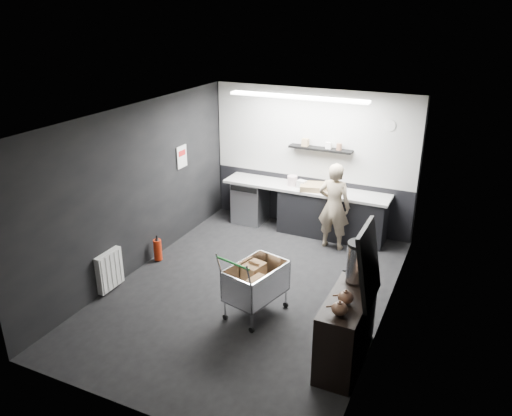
% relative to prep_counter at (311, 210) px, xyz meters
% --- Properties ---
extents(floor, '(5.50, 5.50, 0.00)m').
position_rel_prep_counter_xyz_m(floor, '(-0.14, -2.42, -0.46)').
color(floor, black).
rests_on(floor, ground).
extents(ceiling, '(5.50, 5.50, 0.00)m').
position_rel_prep_counter_xyz_m(ceiling, '(-0.14, -2.42, 2.24)').
color(ceiling, silver).
rests_on(ceiling, wall_back).
extents(wall_back, '(5.50, 0.00, 5.50)m').
position_rel_prep_counter_xyz_m(wall_back, '(-0.14, 0.33, 0.89)').
color(wall_back, black).
rests_on(wall_back, floor).
extents(wall_front, '(5.50, 0.00, 5.50)m').
position_rel_prep_counter_xyz_m(wall_front, '(-0.14, -5.17, 0.89)').
color(wall_front, black).
rests_on(wall_front, floor).
extents(wall_left, '(0.00, 5.50, 5.50)m').
position_rel_prep_counter_xyz_m(wall_left, '(-2.14, -2.42, 0.89)').
color(wall_left, black).
rests_on(wall_left, floor).
extents(wall_right, '(0.00, 5.50, 5.50)m').
position_rel_prep_counter_xyz_m(wall_right, '(1.86, -2.42, 0.89)').
color(wall_right, black).
rests_on(wall_right, floor).
extents(kitchen_wall_panel, '(3.95, 0.02, 1.70)m').
position_rel_prep_counter_xyz_m(kitchen_wall_panel, '(-0.14, 0.31, 1.39)').
color(kitchen_wall_panel, '#B7B7B2').
rests_on(kitchen_wall_panel, wall_back).
extents(dado_panel, '(3.95, 0.02, 1.00)m').
position_rel_prep_counter_xyz_m(dado_panel, '(-0.14, 0.31, 0.04)').
color(dado_panel, black).
rests_on(dado_panel, wall_back).
extents(floating_shelf, '(1.20, 0.22, 0.04)m').
position_rel_prep_counter_xyz_m(floating_shelf, '(0.06, 0.20, 1.16)').
color(floating_shelf, black).
rests_on(floating_shelf, wall_back).
extents(wall_clock, '(0.20, 0.03, 0.20)m').
position_rel_prep_counter_xyz_m(wall_clock, '(1.26, 0.30, 1.69)').
color(wall_clock, silver).
rests_on(wall_clock, wall_back).
extents(poster, '(0.02, 0.30, 0.40)m').
position_rel_prep_counter_xyz_m(poster, '(-2.12, -1.12, 1.09)').
color(poster, silver).
rests_on(poster, wall_left).
extents(poster_red_band, '(0.02, 0.22, 0.10)m').
position_rel_prep_counter_xyz_m(poster_red_band, '(-2.11, -1.12, 1.16)').
color(poster_red_band, red).
rests_on(poster_red_band, poster).
extents(radiator, '(0.10, 0.50, 0.60)m').
position_rel_prep_counter_xyz_m(radiator, '(-2.08, -3.32, -0.11)').
color(radiator, silver).
rests_on(radiator, wall_left).
extents(ceiling_strip, '(2.40, 0.20, 0.04)m').
position_rel_prep_counter_xyz_m(ceiling_strip, '(-0.14, -0.57, 2.21)').
color(ceiling_strip, white).
rests_on(ceiling_strip, ceiling).
extents(prep_counter, '(3.20, 0.61, 0.90)m').
position_rel_prep_counter_xyz_m(prep_counter, '(0.00, 0.00, 0.00)').
color(prep_counter, black).
rests_on(prep_counter, floor).
extents(person, '(0.59, 0.40, 1.59)m').
position_rel_prep_counter_xyz_m(person, '(0.57, -0.45, 0.34)').
color(person, beige).
rests_on(person, floor).
extents(shopping_cart, '(0.77, 1.06, 1.03)m').
position_rel_prep_counter_xyz_m(shopping_cart, '(0.20, -2.95, 0.03)').
color(shopping_cart, silver).
rests_on(shopping_cart, floor).
extents(sideboard, '(0.52, 1.21, 1.82)m').
position_rel_prep_counter_xyz_m(sideboard, '(1.63, -3.38, 0.12)').
color(sideboard, black).
rests_on(sideboard, floor).
extents(fire_extinguisher, '(0.14, 0.14, 0.45)m').
position_rel_prep_counter_xyz_m(fire_extinguisher, '(-1.99, -2.21, -0.24)').
color(fire_extinguisher, '#B1250B').
rests_on(fire_extinguisher, floor).
extents(cardboard_box, '(0.60, 0.52, 0.10)m').
position_rel_prep_counter_xyz_m(cardboard_box, '(0.07, -0.05, 0.49)').
color(cardboard_box, olive).
rests_on(cardboard_box, prep_counter).
extents(pink_tub, '(0.19, 0.19, 0.19)m').
position_rel_prep_counter_xyz_m(pink_tub, '(-0.40, 0.00, 0.54)').
color(pink_tub, beige).
rests_on(pink_tub, prep_counter).
extents(white_container, '(0.18, 0.15, 0.14)m').
position_rel_prep_counter_xyz_m(white_container, '(-0.19, -0.05, 0.51)').
color(white_container, silver).
rests_on(white_container, prep_counter).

